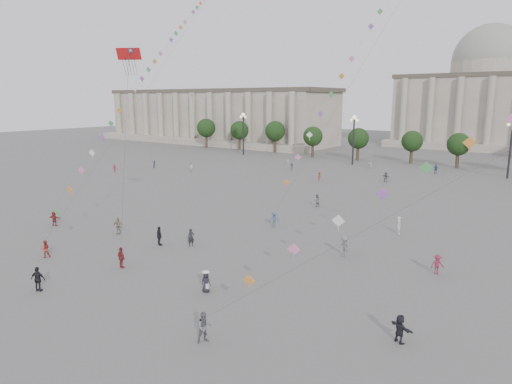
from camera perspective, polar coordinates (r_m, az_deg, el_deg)
The scene contains 33 objects.
ground at distance 36.89m, azimuth -12.83°, elevation -11.14°, with size 360.00×360.00×0.00m, color #575551.
hall_west at distance 153.89m, azimuth -5.07°, elevation 9.41°, with size 84.00×26.22×17.20m.
hall_central at distance 153.51m, azimuth 26.77°, elevation 10.41°, with size 48.30×34.30×35.50m.
tree_row at distance 103.76m, azimuth 21.52°, elevation 5.96°, with size 137.12×5.12×8.00m.
lamp_post_far_west at distance 116.47m, azimuth -1.60°, elevation 8.24°, with size 2.00×0.90×10.65m.
lamp_post_mid_west at distance 101.01m, azimuth 12.12°, elevation 7.49°, with size 2.00×0.90×10.65m.
lamp_post_mid_east at distance 92.97m, azimuth 29.32°, elevation 5.95°, with size 2.00×0.90×10.65m.
person_crowd_0 at distance 93.88m, azimuth 21.54°, elevation 2.70°, with size 1.08×0.45×1.85m, color navy.
person_crowd_1 at distance 90.94m, azimuth -8.07°, elevation 3.15°, with size 0.93×0.72×1.91m, color silver.
person_crowd_2 at distance 93.51m, azimuth -17.26°, elevation 2.86°, with size 0.99×0.57×1.53m, color maroon.
person_crowd_3 at distance 29.07m, azimuth 17.54°, elevation -15.99°, with size 1.61×0.51×1.74m, color black.
person_crowd_4 at distance 97.91m, azimuth 14.13°, elevation 3.45°, with size 1.58×0.50×1.71m, color silver.
person_crowd_6 at distance 42.28m, azimuth 10.99°, elevation -6.69°, with size 1.26×0.72×1.94m, color slate.
person_crowd_8 at distance 40.39m, azimuth 21.73°, elevation -8.40°, with size 1.08×0.62×1.67m, color maroon.
person_crowd_10 at distance 97.50m, azimuth 4.01°, elevation 3.68°, with size 0.55×0.36×1.52m, color beige.
person_crowd_12 at distance 81.71m, azimuth 15.91°, elevation 1.82°, with size 1.63×0.52×1.75m, color slate.
person_crowd_13 at distance 50.82m, azimuth 17.44°, elevation -3.96°, with size 0.67×0.44×1.85m, color silver.
person_crowd_16 at distance 91.79m, azimuth 4.48°, elevation 3.23°, with size 0.96×0.40×1.64m, color slate.
person_crowd_17 at distance 80.10m, azimuth 7.94°, elevation 1.93°, with size 1.06×0.61×1.64m, color brown.
person_crowd_18 at distance 50.48m, azimuth -16.86°, elevation -4.08°, with size 1.03×0.43×1.76m, color #82795A.
person_crowd_19 at distance 44.89m, azimuth -8.11°, elevation -5.64°, with size 0.63×0.42×1.74m, color black.
person_crowd_20 at distance 61.05m, azimuth 7.61°, elevation -1.06°, with size 0.81×0.63×1.67m, color #5D5E62.
person_crowd_21 at distance 97.36m, azimuth -12.56°, elevation 3.42°, with size 0.73×0.57×1.49m, color navy.
tourist_0 at distance 40.51m, azimuth -16.49°, elevation -7.87°, with size 1.07×0.44×1.82m, color maroon.
tourist_1 at distance 45.60m, azimuth -11.99°, elevation -5.40°, with size 1.12×0.47×1.91m, color black.
tourist_2 at distance 56.33m, azimuth -23.90°, elevation -3.04°, with size 1.53×0.49×1.65m, color maroon.
tourist_4 at distance 38.00m, azimuth -25.60°, elevation -9.80°, with size 1.11×0.46×1.90m, color black.
kite_flyer_0 at distance 45.54m, azimuth -24.85°, elevation -6.47°, with size 0.78×0.60×1.60m, color #9B352A.
kite_flyer_1 at distance 51.10m, azimuth 2.29°, elevation -3.43°, with size 1.10×0.63×1.71m, color #325372.
kite_flyer_2 at distance 28.02m, azimuth -6.47°, elevation -16.45°, with size 0.90×0.70×1.86m, color #5E5F63.
hat_person at distance 34.52m, azimuth -6.27°, elevation -11.05°, with size 0.82×0.61×1.69m.
dragon_kite at distance 44.28m, azimuth -15.56°, elevation 15.23°, with size 2.92×3.25×17.54m.
kite_train_west at distance 71.77m, azimuth -11.20°, elevation 16.93°, with size 26.15×53.12×70.38m.
Camera 1 is at (26.01, -22.07, 14.05)m, focal length 32.00 mm.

